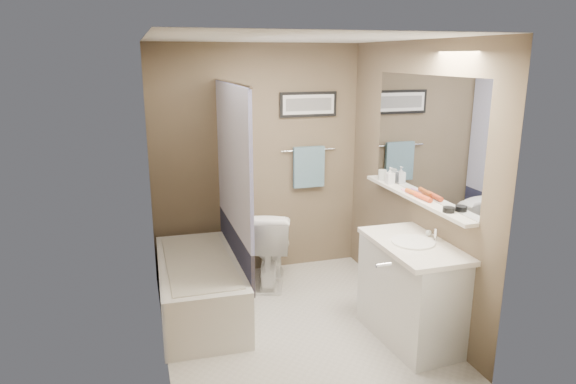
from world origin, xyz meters
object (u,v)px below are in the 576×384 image
object	(u,v)px
bathtub	(200,287)
hair_brush_front	(423,197)
toilet	(269,246)
candle_bowl_near	(449,210)
glass_jar	(382,175)
vanity	(412,294)
soap_bottle	(390,175)
hair_brush_back	(414,193)

from	to	relation	value
bathtub	hair_brush_front	xyz separation A→B (m)	(1.79, -0.71, 0.89)
bathtub	toilet	size ratio (longest dim) A/B	1.89
candle_bowl_near	glass_jar	size ratio (longest dim) A/B	0.90
toilet	hair_brush_front	xyz separation A→B (m)	(1.02, -1.16, 0.74)
vanity	soap_bottle	world-z (taller)	soap_bottle
bathtub	candle_bowl_near	size ratio (longest dim) A/B	16.67
glass_jar	soap_bottle	distance (m)	0.15
glass_jar	soap_bottle	bearing A→B (deg)	-90.00
bathtub	toilet	xyz separation A→B (m)	(0.77, 0.45, 0.15)
bathtub	soap_bottle	xyz separation A→B (m)	(1.79, -0.13, 0.94)
bathtub	glass_jar	distance (m)	2.01
bathtub	candle_bowl_near	bearing A→B (deg)	-29.46
hair_brush_back	hair_brush_front	bearing A→B (deg)	-90.00
soap_bottle	vanity	bearing A→B (deg)	-102.83
vanity	hair_brush_front	world-z (taller)	hair_brush_front
glass_jar	soap_bottle	size ratio (longest dim) A/B	0.64
bathtub	soap_bottle	size ratio (longest dim) A/B	9.58
bathtub	hair_brush_front	size ratio (longest dim) A/B	6.82
toilet	soap_bottle	bearing A→B (deg)	169.57
toilet	hair_brush_back	bearing A→B (deg)	154.12
soap_bottle	candle_bowl_near	bearing A→B (deg)	-90.00
vanity	hair_brush_back	size ratio (longest dim) A/B	4.09
glass_jar	hair_brush_front	bearing A→B (deg)	-90.00
vanity	hair_brush_back	bearing A→B (deg)	58.93
toilet	hair_brush_back	world-z (taller)	hair_brush_back
candle_bowl_near	glass_jar	xyz separation A→B (m)	(0.00, 1.10, 0.03)
bathtub	glass_jar	world-z (taller)	glass_jar
vanity	candle_bowl_near	bearing A→B (deg)	-40.75
toilet	soap_bottle	size ratio (longest dim) A/B	5.06
vanity	glass_jar	xyz separation A→B (m)	(0.19, 0.96, 0.77)
vanity	bathtub	bearing A→B (deg)	145.08
candle_bowl_near	hair_brush_back	world-z (taller)	hair_brush_back
bathtub	toilet	distance (m)	0.91
candle_bowl_near	soap_bottle	xyz separation A→B (m)	(0.00, 0.95, 0.06)
hair_brush_front	soap_bottle	xyz separation A→B (m)	(0.00, 0.58, 0.06)
vanity	candle_bowl_near	distance (m)	0.77
vanity	hair_brush_front	xyz separation A→B (m)	(0.19, 0.23, 0.74)
candle_bowl_near	hair_brush_back	xyz separation A→B (m)	(0.00, 0.51, 0.00)
toilet	soap_bottle	distance (m)	1.42
hair_brush_back	bathtub	bearing A→B (deg)	162.29
candle_bowl_near	bathtub	bearing A→B (deg)	148.93
candle_bowl_near	hair_brush_back	bearing A→B (deg)	90.00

